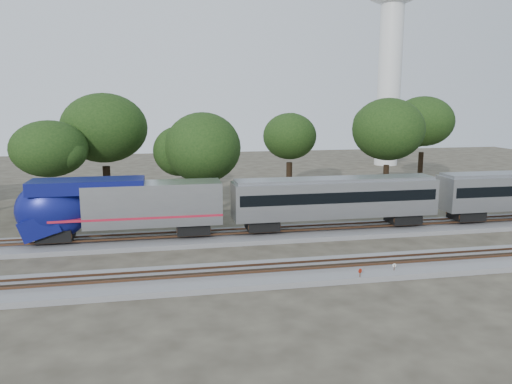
% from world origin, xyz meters
% --- Properties ---
extents(ground, '(160.00, 160.00, 0.00)m').
position_xyz_m(ground, '(0.00, 0.00, 0.00)').
color(ground, '#383328').
rests_on(ground, ground).
extents(track_far, '(160.00, 5.00, 0.73)m').
position_xyz_m(track_far, '(0.00, 6.00, 0.21)').
color(track_far, slate).
rests_on(track_far, ground).
extents(track_near, '(160.00, 5.00, 0.73)m').
position_xyz_m(track_near, '(0.00, -4.00, 0.21)').
color(track_near, slate).
rests_on(track_near, ground).
extents(switch_stand_red, '(0.30, 0.16, 0.99)m').
position_xyz_m(switch_stand_red, '(6.94, -6.34, 0.63)').
color(switch_stand_red, '#512D19').
rests_on(switch_stand_red, ground).
extents(switch_stand_white, '(0.29, 0.05, 0.90)m').
position_xyz_m(switch_stand_white, '(9.80, -5.52, 0.58)').
color(switch_stand_white, '#512D19').
rests_on(switch_stand_white, ground).
extents(switch_lever, '(0.58, 0.46, 0.30)m').
position_xyz_m(switch_lever, '(5.44, -6.07, 0.15)').
color(switch_lever, '#512D19').
rests_on(switch_lever, ground).
extents(tree_2, '(7.42, 7.42, 10.46)m').
position_xyz_m(tree_2, '(-16.70, 16.11, 7.28)').
color(tree_2, black).
rests_on(tree_2, ground).
extents(tree_3, '(9.21, 9.21, 12.99)m').
position_xyz_m(tree_3, '(-11.79, 20.35, 9.05)').
color(tree_3, black).
rests_on(tree_3, ground).
extents(tree_4, '(7.36, 7.36, 10.37)m').
position_xyz_m(tree_4, '(-1.57, 15.34, 7.22)').
color(tree_4, black).
rests_on(tree_4, ground).
extents(tree_5, '(7.54, 7.54, 10.63)m').
position_xyz_m(tree_5, '(10.70, 26.76, 7.40)').
color(tree_5, black).
rests_on(tree_5, ground).
extents(tree_6, '(8.94, 8.94, 12.61)m').
position_xyz_m(tree_6, '(19.48, 16.55, 8.78)').
color(tree_6, black).
rests_on(tree_6, ground).
extents(tree_7, '(9.33, 9.33, 13.15)m').
position_xyz_m(tree_7, '(29.55, 26.93, 9.16)').
color(tree_7, black).
rests_on(tree_7, ground).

